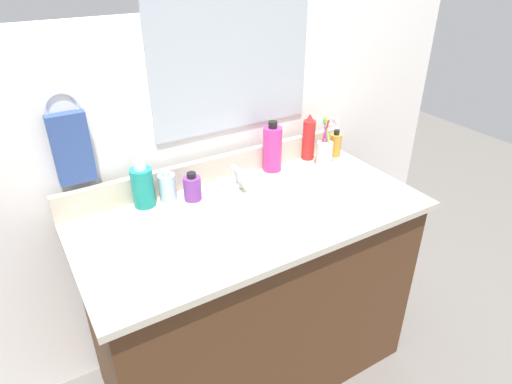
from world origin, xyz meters
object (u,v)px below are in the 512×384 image
(bottle_cream_purple, at_px, (192,188))
(bottle_mouthwash_teal, at_px, (143,186))
(soap_bar, at_px, (124,215))
(faucet, at_px, (236,180))
(bottle_gel_clear, at_px, (167,187))
(bottle_oil_amber, at_px, (336,145))
(hand_towel, at_px, (72,149))
(cup_white_ceramic, at_px, (325,152))
(bottle_spray_red, at_px, (309,138))
(bottle_soap_pink, at_px, (272,148))

(bottle_cream_purple, relative_size, bottle_mouthwash_teal, 0.60)
(bottle_mouthwash_teal, xyz_separation_m, soap_bar, (-0.08, -0.05, -0.06))
(faucet, bearing_deg, bottle_gel_clear, 169.73)
(bottle_oil_amber, bearing_deg, bottle_cream_purple, -177.83)
(hand_towel, height_order, soap_bar, hand_towel)
(faucet, xyz_separation_m, bottle_gel_clear, (-0.24, 0.04, 0.02))
(faucet, bearing_deg, cup_white_ceramic, -2.77)
(faucet, bearing_deg, bottle_cream_purple, 179.98)
(hand_towel, xyz_separation_m, bottle_gel_clear, (0.26, -0.07, -0.17))
(hand_towel, distance_m, bottle_gel_clear, 0.32)
(hand_towel, bearing_deg, bottle_oil_amber, -5.01)
(soap_bar, bearing_deg, faucet, -0.24)
(cup_white_ceramic, bearing_deg, bottle_spray_red, 103.92)
(faucet, height_order, bottle_gel_clear, bottle_gel_clear)
(faucet, height_order, bottle_cream_purple, bottle_cream_purple)
(hand_towel, distance_m, cup_white_ceramic, 0.90)
(hand_towel, distance_m, bottle_soap_pink, 0.69)
(bottle_oil_amber, height_order, bottle_cream_purple, bottle_oil_amber)
(bottle_soap_pink, bearing_deg, hand_towel, 175.06)
(bottle_soap_pink, bearing_deg, bottle_mouthwash_teal, -179.62)
(bottle_cream_purple, height_order, cup_white_ceramic, cup_white_ceramic)
(faucet, relative_size, cup_white_ceramic, 0.81)
(bottle_soap_pink, distance_m, bottle_spray_red, 0.18)
(bottle_oil_amber, xyz_separation_m, bottle_spray_red, (-0.11, 0.04, 0.04))
(hand_towel, xyz_separation_m, bottle_soap_pink, (0.68, -0.06, -0.13))
(bottle_mouthwash_teal, bearing_deg, bottle_soap_pink, 0.38)
(hand_towel, distance_m, faucet, 0.54)
(bottle_gel_clear, height_order, bottle_spray_red, bottle_spray_red)
(bottle_cream_purple, bearing_deg, hand_towel, 161.74)
(faucet, xyz_separation_m, bottle_spray_red, (0.36, 0.06, 0.06))
(faucet, bearing_deg, bottle_mouthwash_teal, 171.61)
(hand_towel, xyz_separation_m, bottle_mouthwash_teal, (0.18, -0.06, -0.15))
(bottle_mouthwash_teal, bearing_deg, bottle_gel_clear, -2.74)
(bottle_mouthwash_teal, height_order, soap_bar, bottle_mouthwash_teal)
(bottle_cream_purple, distance_m, cup_white_ceramic, 0.55)
(bottle_oil_amber, bearing_deg, bottle_gel_clear, 178.48)
(bottle_oil_amber, bearing_deg, soap_bar, -178.52)
(hand_towel, xyz_separation_m, soap_bar, (0.09, -0.11, -0.21))
(bottle_cream_purple, bearing_deg, faucet, -0.02)
(bottle_gel_clear, distance_m, bottle_mouthwash_teal, 0.08)
(bottle_oil_amber, bearing_deg, cup_white_ceramic, -154.75)
(bottle_oil_amber, distance_m, bottle_soap_pink, 0.29)
(bottle_mouthwash_teal, distance_m, cup_white_ceramic, 0.70)
(bottle_soap_pink, xyz_separation_m, bottle_mouthwash_teal, (-0.50, -0.00, -0.02))
(bottle_mouthwash_teal, height_order, cup_white_ceramic, cup_white_ceramic)
(bottle_soap_pink, bearing_deg, bottle_gel_clear, -179.03)
(bottle_cream_purple, bearing_deg, bottle_soap_pink, 8.13)
(bottle_soap_pink, height_order, bottle_spray_red, bottle_soap_pink)
(bottle_spray_red, relative_size, soap_bar, 2.93)
(bottle_spray_red, height_order, cup_white_ceramic, cup_white_ceramic)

